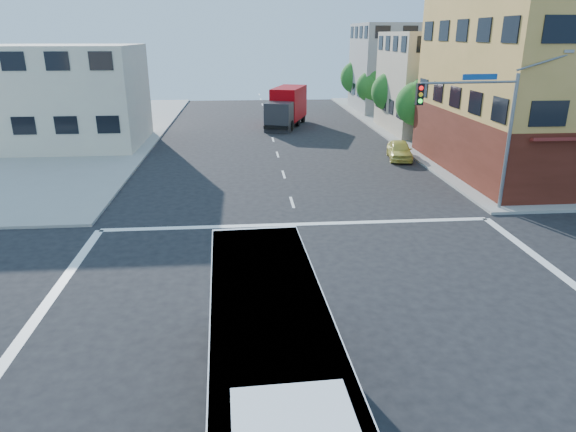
{
  "coord_description": "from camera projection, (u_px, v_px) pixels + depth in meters",
  "views": [
    {
      "loc": [
        -2.55,
        -13.86,
        8.78
      ],
      "look_at": [
        -0.92,
        4.94,
        2.07
      ],
      "focal_mm": 32.0,
      "sensor_mm": 36.0,
      "label": 1
    }
  ],
  "objects": [
    {
      "name": "building_west",
      "position": [
        64.0,
        97.0,
        41.58
      ],
      "size": [
        12.06,
        10.06,
        8.0
      ],
      "color": "beige",
      "rests_on": "ground"
    },
    {
      "name": "street_tree_a",
      "position": [
        419.0,
        101.0,
        42.14
      ],
      "size": [
        3.6,
        3.6,
        5.53
      ],
      "color": "#3B2615",
      "rests_on": "ground"
    },
    {
      "name": "street_tree_d",
      "position": [
        357.0,
        75.0,
        64.57
      ],
      "size": [
        4.0,
        4.0,
        6.03
      ],
      "color": "#3B2615",
      "rests_on": "ground"
    },
    {
      "name": "street_tree_b",
      "position": [
        392.0,
        89.0,
        49.6
      ],
      "size": [
        3.8,
        3.8,
        5.79
      ],
      "color": "#3B2615",
      "rests_on": "ground"
    },
    {
      "name": "ground",
      "position": [
        331.0,
        329.0,
        16.16
      ],
      "size": [
        120.0,
        120.0,
        0.0
      ],
      "primitive_type": "plane",
      "color": "black",
      "rests_on": "ground"
    },
    {
      "name": "street_tree_c",
      "position": [
        372.0,
        85.0,
        57.2
      ],
      "size": [
        3.4,
        3.4,
        5.29
      ],
      "color": "#3B2615",
      "rests_on": "ground"
    },
    {
      "name": "transit_bus",
      "position": [
        276.0,
        399.0,
        10.47
      ],
      "size": [
        3.09,
        12.17,
        3.58
      ],
      "rotation": [
        0.0,
        0.0,
        0.04
      ],
      "color": "black",
      "rests_on": "ground"
    },
    {
      "name": "building_east_far",
      "position": [
        407.0,
        68.0,
        60.91
      ],
      "size": [
        12.06,
        10.06,
        10.0
      ],
      "color": "gray",
      "rests_on": "ground"
    },
    {
      "name": "box_truck",
      "position": [
        286.0,
        108.0,
        51.24
      ],
      "size": [
        4.92,
        8.71,
        3.77
      ],
      "rotation": [
        0.0,
        0.0,
        -0.32
      ],
      "color": "#27272C",
      "rests_on": "ground"
    },
    {
      "name": "signal_mast_ne",
      "position": [
        481.0,
        116.0,
        25.2
      ],
      "size": [
        7.91,
        1.13,
        8.07
      ],
      "color": "slate",
      "rests_on": "ground"
    },
    {
      "name": "building_east_near",
      "position": [
        452.0,
        83.0,
        47.93
      ],
      "size": [
        12.06,
        10.06,
        9.0
      ],
      "color": "tan",
      "rests_on": "ground"
    },
    {
      "name": "parked_car",
      "position": [
        400.0,
        150.0,
        37.93
      ],
      "size": [
        2.28,
        4.26,
        1.38
      ],
      "primitive_type": "imported",
      "rotation": [
        0.0,
        0.0,
        -0.17
      ],
      "color": "#DDD257",
      "rests_on": "ground"
    }
  ]
}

